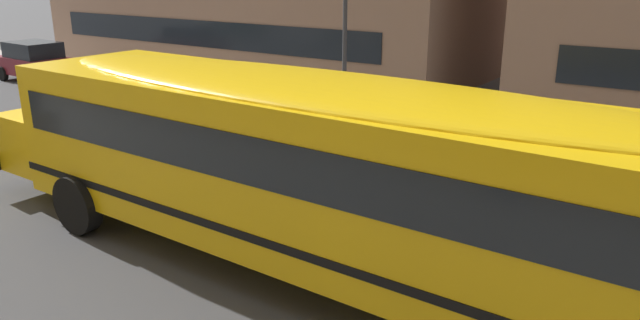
# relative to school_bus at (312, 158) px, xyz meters

# --- Properties ---
(ground_plane) EXTENTS (400.00, 400.00, 0.00)m
(ground_plane) POSITION_rel_school_bus_xyz_m (-1.26, 1.90, -1.84)
(ground_plane) COLOR #424244
(sidewalk_far) EXTENTS (120.00, 3.00, 0.01)m
(sidewalk_far) POSITION_rel_school_bus_xyz_m (-1.26, 9.79, -1.83)
(sidewalk_far) COLOR gray
(sidewalk_far) RESTS_ON ground_plane
(lane_centreline) EXTENTS (110.00, 0.16, 0.01)m
(lane_centreline) POSITION_rel_school_bus_xyz_m (-1.26, 1.90, -1.84)
(lane_centreline) COLOR silver
(lane_centreline) RESTS_ON ground_plane
(school_bus) EXTENTS (13.88, 3.38, 3.10)m
(school_bus) POSITION_rel_school_bus_xyz_m (0.00, 0.00, 0.00)
(school_bus) COLOR yellow
(school_bus) RESTS_ON ground_plane
(parked_car_maroon_beside_sign) EXTENTS (3.95, 1.98, 1.64)m
(parked_car_maroon_beside_sign) POSITION_rel_school_bus_xyz_m (-19.14, 6.87, -1.00)
(parked_car_maroon_beside_sign) COLOR maroon
(parked_car_maroon_beside_sign) RESTS_ON ground_plane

